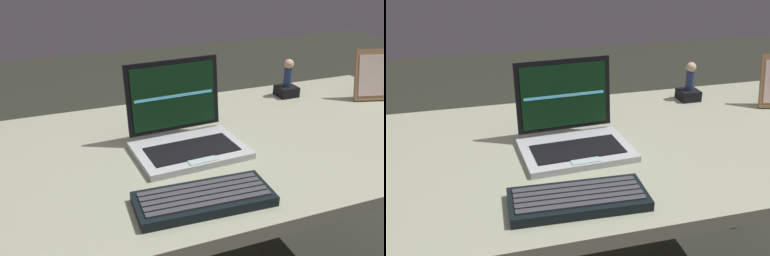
# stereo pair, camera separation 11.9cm
# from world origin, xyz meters

# --- Properties ---
(desk) EXTENTS (1.68, 0.82, 0.71)m
(desk) POSITION_xyz_m (0.00, 0.00, 0.64)
(desk) COLOR gray
(desk) RESTS_ON ground
(laptop_front) EXTENTS (0.32, 0.26, 0.24)m
(laptop_front) POSITION_xyz_m (-0.09, 0.00, 0.76)
(laptop_front) COLOR #AEB1B2
(laptop_front) RESTS_ON desk
(external_keyboard) EXTENTS (0.33, 0.15, 0.03)m
(external_keyboard) POSITION_xyz_m (-0.15, -0.28, 0.72)
(external_keyboard) COLOR black
(external_keyboard) RESTS_ON desk
(figurine_stand) EXTENTS (0.07, 0.07, 0.04)m
(figurine_stand) POSITION_xyz_m (0.43, 0.28, 0.73)
(figurine_stand) COLOR black
(figurine_stand) RESTS_ON desk
(figurine) EXTENTS (0.04, 0.04, 0.11)m
(figurine) POSITION_xyz_m (0.43, 0.28, 0.81)
(figurine) COLOR navy
(figurine) RESTS_ON figurine_stand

